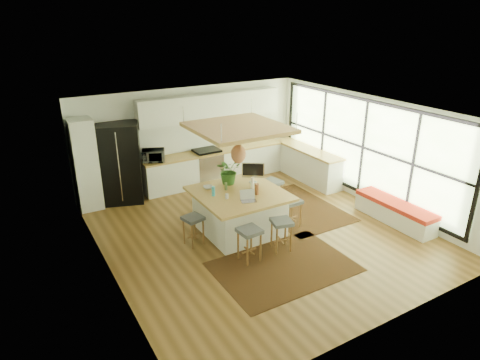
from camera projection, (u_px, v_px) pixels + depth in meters
floor at (259, 231)px, 9.35m from camera, size 7.00×7.00×0.00m
ceiling at (261, 112)px, 8.35m from camera, size 7.00×7.00×0.00m
wall_back at (191, 136)px, 11.65m from camera, size 6.50×0.00×6.50m
wall_front at (392, 250)px, 6.05m from camera, size 6.50×0.00×6.50m
wall_left at (104, 209)px, 7.32m from camera, size 0.00×7.00×7.00m
wall_right at (370, 151)px, 10.38m from camera, size 0.00×7.00×7.00m
window_wall at (370, 149)px, 10.35m from camera, size 0.10×6.20×2.60m
pantry at (85, 165)px, 10.09m from camera, size 0.55×0.60×2.25m
back_counter_base at (215, 167)px, 11.99m from camera, size 4.20×0.60×0.88m
back_counter_top at (215, 151)px, 11.82m from camera, size 4.24×0.64×0.05m
backsplash at (210, 133)px, 11.90m from camera, size 4.20×0.02×0.80m
upper_cabinets at (211, 106)px, 11.47m from camera, size 4.20×0.34×0.70m
range at (207, 166)px, 11.85m from camera, size 0.76×0.62×1.00m
right_counter_base at (307, 164)px, 12.17m from camera, size 0.60×2.50×0.88m
right_counter_top at (308, 149)px, 12.00m from camera, size 0.64×2.54×0.05m
window_bench at (395, 212)px, 9.69m from camera, size 0.52×2.00×0.50m
ceiling_panel at (238, 140)px, 8.77m from camera, size 1.86×1.86×0.80m
rug_near at (284, 267)px, 8.04m from camera, size 2.60×1.80×0.01m
rug_right at (297, 208)px, 10.44m from camera, size 1.80×2.60×0.01m
fridge at (121, 167)px, 10.56m from camera, size 1.21×1.07×2.04m
island at (239, 212)px, 9.22m from camera, size 1.85×1.85×0.93m
stool_near_left at (249, 244)px, 8.13m from camera, size 0.44×0.44×0.69m
stool_near_right at (281, 234)px, 8.51m from camera, size 0.48×0.48×0.67m
stool_right_front at (291, 212)px, 9.44m from camera, size 0.41×0.41×0.67m
stool_right_back at (271, 195)px, 10.33m from camera, size 0.51×0.51×0.74m
stool_left_side at (193, 229)px, 8.71m from camera, size 0.45×0.45×0.64m
laptop at (249, 196)px, 8.57m from camera, size 0.40×0.41×0.24m
monitor at (253, 172)px, 9.47m from camera, size 0.53×0.45×0.48m
microwave at (153, 154)px, 10.88m from camera, size 0.64×0.50×0.38m
island_plant at (229, 173)px, 9.43m from camera, size 0.73×0.77×0.49m
island_bowl at (208, 187)px, 9.23m from camera, size 0.26×0.26×0.05m
island_bottle_0 at (214, 192)px, 8.84m from camera, size 0.07×0.07×0.19m
island_bottle_1 at (226, 194)px, 8.71m from camera, size 0.07×0.07×0.19m
island_bottle_2 at (257, 191)px, 8.89m from camera, size 0.07×0.07×0.19m
island_bottle_3 at (252, 184)px, 9.22m from camera, size 0.07×0.07×0.19m
island_bottle_4 at (226, 186)px, 9.12m from camera, size 0.07×0.07×0.19m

